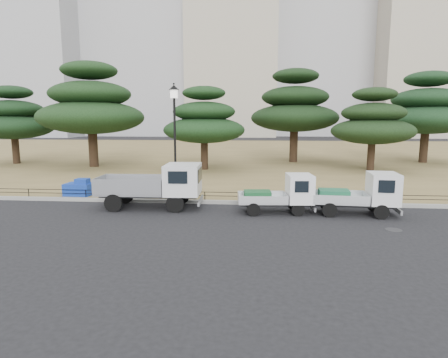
# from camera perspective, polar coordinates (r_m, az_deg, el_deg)

# --- Properties ---
(ground) EXTENTS (220.00, 220.00, 0.00)m
(ground) POSITION_cam_1_polar(r_m,az_deg,el_deg) (15.47, -0.65, -5.90)
(ground) COLOR black
(lawn) EXTENTS (120.00, 56.00, 0.15)m
(lawn) POSITION_cam_1_polar(r_m,az_deg,el_deg) (45.67, 3.16, 3.97)
(lawn) COLOR olive
(lawn) RESTS_ON ground
(curb) EXTENTS (120.00, 0.25, 0.16)m
(curb) POSITION_cam_1_polar(r_m,az_deg,el_deg) (17.97, 0.17, -3.55)
(curb) COLOR gray
(curb) RESTS_ON ground
(truck_large) EXTENTS (4.69, 2.04, 2.01)m
(truck_large) POSITION_cam_1_polar(r_m,az_deg,el_deg) (17.23, -10.32, -0.71)
(truck_large) COLOR black
(truck_large) RESTS_ON ground
(truck_kei_front) EXTENTS (3.26, 1.60, 1.67)m
(truck_kei_front) POSITION_cam_1_polar(r_m,az_deg,el_deg) (16.30, 8.74, -2.24)
(truck_kei_front) COLOR black
(truck_kei_front) RESTS_ON ground
(truck_kei_rear) EXTENTS (3.53, 1.72, 1.80)m
(truck_kei_rear) POSITION_cam_1_polar(r_m,az_deg,el_deg) (16.80, 20.19, -2.13)
(truck_kei_rear) COLOR black
(truck_kei_rear) RESTS_ON ground
(street_lamp) EXTENTS (0.49, 0.49, 5.47)m
(street_lamp) POSITION_cam_1_polar(r_m,az_deg,el_deg) (18.22, -7.54, 8.48)
(street_lamp) COLOR black
(street_lamp) RESTS_ON lawn
(pipe_fence) EXTENTS (38.00, 0.04, 0.40)m
(pipe_fence) POSITION_cam_1_polar(r_m,az_deg,el_deg) (18.04, 0.21, -2.34)
(pipe_fence) COLOR black
(pipe_fence) RESTS_ON lawn
(tarp_pile) EXTENTS (1.34, 1.00, 0.88)m
(tarp_pile) POSITION_cam_1_polar(r_m,az_deg,el_deg) (20.63, -21.17, -1.34)
(tarp_pile) COLOR #163DB1
(tarp_pile) RESTS_ON lawn
(manhole) EXTENTS (0.60, 0.60, 0.01)m
(manhole) POSITION_cam_1_polar(r_m,az_deg,el_deg) (15.10, 24.42, -7.06)
(manhole) COLOR #2D2D30
(manhole) RESTS_ON ground
(pine_west_far) EXTENTS (6.78, 6.78, 6.85)m
(pine_west_far) POSITION_cam_1_polar(r_m,az_deg,el_deg) (38.34, -29.46, 7.96)
(pine_west_far) COLOR black
(pine_west_far) RESTS_ON lawn
(pine_west_near) EXTENTS (8.54, 8.54, 8.54)m
(pine_west_near) POSITION_cam_1_polar(r_m,az_deg,el_deg) (33.06, -19.60, 10.31)
(pine_west_near) COLOR black
(pine_west_near) RESTS_ON lawn
(pine_center_left) EXTENTS (6.34, 6.34, 6.45)m
(pine_center_left) POSITION_cam_1_polar(r_m,az_deg,el_deg) (29.45, -3.04, 8.70)
(pine_center_left) COLOR black
(pine_center_left) RESTS_ON lawn
(pine_center_right) EXTENTS (7.99, 7.99, 8.47)m
(pine_center_right) POSITION_cam_1_polar(r_m,az_deg,el_deg) (35.45, 10.72, 10.50)
(pine_center_right) COLOR black
(pine_center_right) RESTS_ON lawn
(pine_east_near) EXTENTS (6.24, 6.24, 6.30)m
(pine_east_near) POSITION_cam_1_polar(r_m,az_deg,el_deg) (31.00, 21.75, 7.94)
(pine_east_near) COLOR black
(pine_east_near) RESTS_ON lawn
(pine_east_far) EXTENTS (8.14, 8.14, 8.18)m
(pine_east_far) POSITION_cam_1_polar(r_m,az_deg,el_deg) (38.94, 28.52, 9.16)
(pine_east_far) COLOR black
(pine_east_far) RESTS_ON lawn
(tower_far_west) EXTENTS (24.00, 20.00, 65.00)m
(tower_far_west) POSITION_cam_1_polar(r_m,az_deg,el_deg) (114.06, -27.05, 22.42)
(tower_far_west) COLOR #A0A0A5
(tower_far_west) RESTS_ON ground
(tower_center_left) EXTENTS (22.00, 20.00, 55.00)m
(tower_center_left) POSITION_cam_1_polar(r_m,az_deg,el_deg) (102.83, 1.38, 22.08)
(tower_center_left) COLOR #AAA08C
(tower_center_left) RESTS_ON ground
(tower_east) EXTENTS (20.00, 18.00, 48.00)m
(tower_east) POSITION_cam_1_polar(r_m,az_deg,el_deg) (106.17, 27.78, 18.75)
(tower_east) COLOR #AAA08C
(tower_east) RESTS_ON ground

